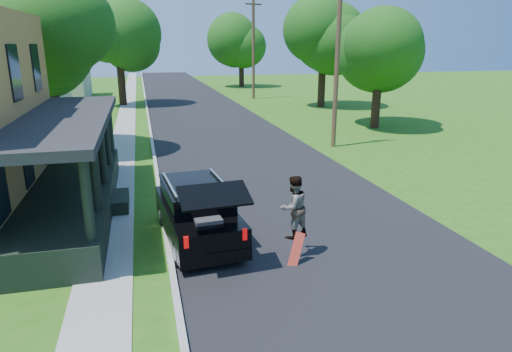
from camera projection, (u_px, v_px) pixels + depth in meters
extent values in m
plane|color=#275F13|center=(350.00, 274.00, 10.70)|extent=(140.00, 140.00, 0.00)
cube|color=black|center=(215.00, 128.00, 29.33)|extent=(8.00, 120.00, 0.02)
cube|color=#A5A5A0|center=(150.00, 131.00, 28.38)|extent=(0.15, 120.00, 0.12)
cube|color=gray|center=(124.00, 132.00, 28.02)|extent=(1.30, 120.00, 0.03)
cube|color=black|center=(73.00, 198.00, 14.57)|extent=(2.40, 10.00, 0.90)
cube|color=black|center=(64.00, 119.00, 13.86)|extent=(2.60, 10.30, 0.25)
cube|color=#BBB9A6|center=(43.00, 73.00, 44.09)|extent=(8.00, 8.00, 5.00)
pyramid|color=black|center=(36.00, 22.00, 42.78)|extent=(12.78, 12.78, 2.20)
cube|color=black|center=(198.00, 219.00, 12.45)|extent=(2.08, 4.27, 0.80)
cube|color=black|center=(196.00, 195.00, 12.40)|extent=(1.81, 2.69, 0.52)
cube|color=black|center=(195.00, 185.00, 12.32)|extent=(1.85, 2.77, 0.08)
cube|color=black|center=(215.00, 196.00, 10.25)|extent=(1.67, 0.99, 0.36)
cube|color=#343339|center=(208.00, 226.00, 11.25)|extent=(0.70, 0.62, 0.42)
cube|color=silver|center=(170.00, 185.00, 12.08)|extent=(0.25, 2.27, 0.06)
cube|color=silver|center=(220.00, 180.00, 12.52)|extent=(0.25, 2.27, 0.06)
cube|color=#990505|center=(186.00, 242.00, 10.30)|extent=(0.12, 0.07, 0.28)
cube|color=#990505|center=(245.00, 234.00, 10.73)|extent=(0.12, 0.07, 0.28)
cylinder|color=black|center=(163.00, 215.00, 13.53)|extent=(0.28, 0.66, 0.64)
cylinder|color=black|center=(213.00, 209.00, 14.01)|extent=(0.28, 0.66, 0.64)
cylinder|color=black|center=(179.00, 253.00, 11.06)|extent=(0.28, 0.66, 0.64)
cylinder|color=black|center=(239.00, 245.00, 11.53)|extent=(0.28, 0.66, 0.64)
imported|color=black|center=(294.00, 207.00, 11.28)|extent=(0.95, 0.85, 1.60)
cube|color=#A31D0E|center=(296.00, 251.00, 11.13)|extent=(0.54, 0.38, 0.88)
cylinder|color=black|center=(56.00, 116.00, 22.43)|extent=(0.76, 0.76, 3.53)
sphere|color=#28681B|center=(46.00, 40.00, 21.42)|extent=(6.92, 6.92, 5.51)
sphere|color=#28681B|center=(48.00, 12.00, 20.74)|extent=(5.99, 5.99, 4.77)
sphere|color=#28681B|center=(38.00, 27.00, 21.70)|extent=(6.15, 6.15, 4.89)
cylinder|color=black|center=(122.00, 85.00, 39.65)|extent=(0.72, 0.72, 3.43)
sphere|color=#28681B|center=(118.00, 43.00, 38.66)|extent=(6.10, 6.10, 5.43)
sphere|color=#28681B|center=(122.00, 28.00, 38.05)|extent=(5.29, 5.29, 4.71)
sphere|color=#28681B|center=(112.00, 36.00, 38.86)|extent=(5.42, 5.42, 4.83)
cylinder|color=black|center=(376.00, 104.00, 28.95)|extent=(0.66, 0.66, 3.02)
sphere|color=#28681B|center=(380.00, 52.00, 28.05)|extent=(6.28, 6.28, 5.15)
sphere|color=#28681B|center=(389.00, 32.00, 27.66)|extent=(5.44, 5.44, 4.46)
sphere|color=#28681B|center=(370.00, 42.00, 27.99)|extent=(5.58, 5.58, 4.57)
cylinder|color=black|center=(322.00, 86.00, 38.76)|extent=(0.80, 0.80, 3.47)
sphere|color=#28681B|center=(323.00, 39.00, 37.70)|extent=(8.12, 8.12, 6.22)
sphere|color=#28681B|center=(330.00, 22.00, 36.94)|extent=(7.04, 7.04, 5.39)
sphere|color=#28681B|center=(317.00, 31.00, 38.00)|extent=(7.22, 7.22, 5.53)
cylinder|color=black|center=(241.00, 73.00, 56.75)|extent=(0.82, 0.82, 3.31)
sphere|color=#28681B|center=(241.00, 43.00, 55.72)|extent=(8.04, 8.04, 6.06)
sphere|color=#28681B|center=(246.00, 31.00, 55.36)|extent=(6.97, 6.97, 5.26)
sphere|color=#28681B|center=(235.00, 37.00, 55.53)|extent=(7.14, 7.14, 5.39)
cylinder|color=#473521|center=(337.00, 64.00, 22.82)|extent=(0.28, 0.28, 8.48)
cylinder|color=#473521|center=(253.00, 49.00, 43.68)|extent=(0.33, 0.33, 9.39)
cube|color=#473521|center=(253.00, 4.00, 42.54)|extent=(1.67, 0.52, 0.13)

